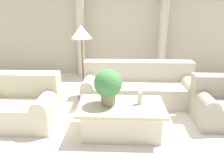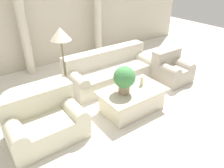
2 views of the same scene
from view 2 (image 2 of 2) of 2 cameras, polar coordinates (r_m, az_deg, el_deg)
The scene contains 11 objects.
ground_plane at distance 4.97m, azimuth 0.91°, elevation -4.17°, with size 16.00×16.00×0.00m, color silver.
wall_back at distance 6.77m, azimuth -14.43°, elevation 18.60°, with size 10.00×0.06×3.20m.
sofa_long at distance 5.57m, azimuth -0.38°, elevation 3.59°, with size 2.33×0.90×0.83m.
loveseat at distance 4.00m, azimuth -17.39°, elevation -9.02°, with size 1.29×0.90×0.83m.
coffee_table at distance 4.54m, azimuth 5.22°, elevation -4.12°, with size 1.34×0.83×0.48m.
potted_plant at distance 4.16m, azimuth 3.25°, elevation 1.50°, with size 0.43×0.43×0.56m.
pillar_candle at distance 4.57m, azimuth 7.79°, elevation 0.82°, with size 0.07×0.07×0.20m.
floor_lamp at distance 4.75m, azimuth -13.24°, elevation 11.73°, with size 0.44×0.44×1.58m.
column_left at distance 6.19m, azimuth -22.15°, elevation 13.30°, with size 0.33×0.33×2.47m.
column_right at distance 7.07m, azimuth -3.71°, elevation 16.99°, with size 0.33×0.33×2.47m.
armchair at distance 5.85m, azimuth 15.25°, elevation 3.81°, with size 0.83×0.79×0.79m.
Camera 2 is at (-2.50, -3.33, 2.70)m, focal length 35.00 mm.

